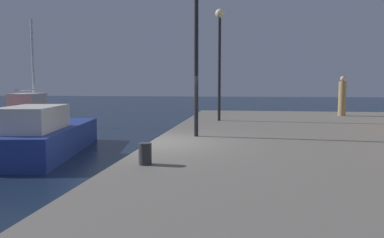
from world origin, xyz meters
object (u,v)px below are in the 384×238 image
object	(u,v)px
motorboat_blue	(44,136)
person_mid_promenade	(342,97)
bollard_south	(145,154)
lamp_post_mid_promenade	(196,29)
lamp_post_far_end	(220,45)
sailboat_red	(29,115)

from	to	relation	value
motorboat_blue	person_mid_promenade	world-z (taller)	person_mid_promenade
motorboat_blue	bollard_south	world-z (taller)	motorboat_blue
bollard_south	person_mid_promenade	distance (m)	13.30
bollard_south	person_mid_promenade	world-z (taller)	person_mid_promenade
lamp_post_mid_promenade	motorboat_blue	bearing A→B (deg)	171.54
motorboat_blue	lamp_post_far_end	bearing A→B (deg)	35.91
lamp_post_mid_promenade	person_mid_promenade	world-z (taller)	lamp_post_mid_promenade
motorboat_blue	bollard_south	distance (m)	6.53
sailboat_red	bollard_south	world-z (taller)	sailboat_red
sailboat_red	person_mid_promenade	size ratio (longest dim) A/B	3.18
lamp_post_far_end	motorboat_blue	bearing A→B (deg)	-144.09
bollard_south	lamp_post_far_end	bearing A→B (deg)	84.70
bollard_south	motorboat_blue	bearing A→B (deg)	135.20
person_mid_promenade	lamp_post_far_end	bearing A→B (deg)	-150.48
lamp_post_far_end	person_mid_promenade	distance (m)	6.75
sailboat_red	bollard_south	size ratio (longest dim) A/B	14.74
lamp_post_far_end	bollard_south	distance (m)	9.01
sailboat_red	lamp_post_mid_promenade	distance (m)	12.54
lamp_post_mid_promenade	person_mid_promenade	bearing A→B (deg)	52.99
sailboat_red	lamp_post_far_end	bearing A→B (deg)	-15.07
lamp_post_far_end	person_mid_promenade	xyz separation A→B (m)	(5.56, 3.15, -2.16)
sailboat_red	bollard_south	bearing A→B (deg)	-50.58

